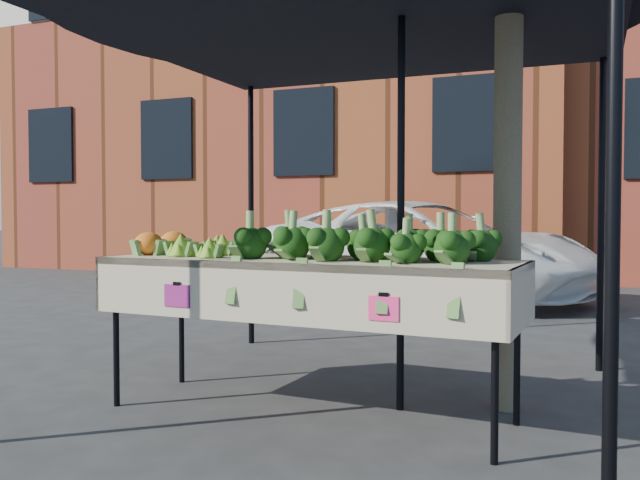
{
  "coord_description": "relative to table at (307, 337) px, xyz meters",
  "views": [
    {
      "loc": [
        1.43,
        -3.37,
        1.14
      ],
      "look_at": [
        -0.07,
        0.33,
        1.0
      ],
      "focal_mm": 37.59,
      "sensor_mm": 36.0,
      "label": 1
    }
  ],
  "objects": [
    {
      "name": "ground",
      "position": [
        0.07,
        -0.13,
        -0.45
      ],
      "size": [
        90.0,
        90.0,
        0.0
      ],
      "primitive_type": "plane",
      "color": "#272729"
    },
    {
      "name": "table",
      "position": [
        0.0,
        0.0,
        0.0
      ],
      "size": [
        2.44,
        0.93,
        0.9
      ],
      "color": "#B9AC94",
      "rests_on": "ground"
    },
    {
      "name": "canopy",
      "position": [
        0.12,
        0.39,
        0.92
      ],
      "size": [
        3.16,
        3.16,
        2.74
      ],
      "primitive_type": null,
      "color": "black",
      "rests_on": "ground"
    },
    {
      "name": "broccoli_heap",
      "position": [
        0.32,
        0.03,
        0.57
      ],
      "size": [
        1.45,
        0.55,
        0.24
      ],
      "primitive_type": "ellipsoid",
      "color": "#0D330B",
      "rests_on": "table"
    },
    {
      "name": "romanesco_cluster",
      "position": [
        -0.67,
        0.04,
        0.54
      ],
      "size": [
        0.41,
        0.55,
        0.18
      ],
      "primitive_type": "ellipsoid",
      "color": "#87A830",
      "rests_on": "table"
    },
    {
      "name": "cauliflower_pair",
      "position": [
        -1.04,
        0.07,
        0.53
      ],
      "size": [
        0.21,
        0.41,
        0.17
      ],
      "primitive_type": "ellipsoid",
      "color": "orange",
      "rests_on": "table"
    },
    {
      "name": "vehicle",
      "position": [
        -0.68,
        5.61,
        2.0
      ],
      "size": [
        1.92,
        2.54,
        4.9
      ],
      "primitive_type": "imported",
      "rotation": [
        0.0,
        0.0,
        1.3
      ],
      "color": "white",
      "rests_on": "ground"
    },
    {
      "name": "street_tree",
      "position": [
        1.04,
        0.55,
        1.9
      ],
      "size": [
        2.39,
        2.39,
        4.7
      ],
      "primitive_type": null,
      "color": "#1E4C14",
      "rests_on": "ground"
    },
    {
      "name": "building_left",
      "position": [
        -4.93,
        11.87,
        4.05
      ],
      "size": [
        12.0,
        8.0,
        9.0
      ],
      "primitive_type": "cube",
      "color": "brown",
      "rests_on": "ground"
    }
  ]
}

